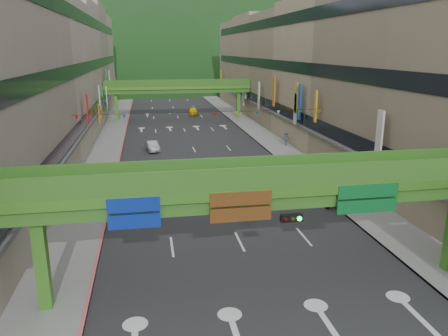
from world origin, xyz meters
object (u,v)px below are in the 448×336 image
object	(u,v)px
pedestrian_red	(329,167)
scooter_rider_mid	(234,197)
overpass_near	(287,200)
car_yellow	(193,111)
car_silver	(152,146)
scooter_rider_near	(245,207)

from	to	relation	value
pedestrian_red	scooter_rider_mid	bearing A→B (deg)	-149.81
overpass_near	pedestrian_red	world-z (taller)	overpass_near
car_yellow	pedestrian_red	bearing A→B (deg)	-74.22
scooter_rider_mid	car_silver	distance (m)	22.91
car_silver	pedestrian_red	bearing A→B (deg)	-48.46
car_silver	pedestrian_red	distance (m)	22.52
scooter_rider_near	scooter_rider_mid	world-z (taller)	scooter_rider_mid
car_yellow	pedestrian_red	distance (m)	45.21
scooter_rider_near	car_silver	bearing A→B (deg)	105.14
overpass_near	scooter_rider_near	bearing A→B (deg)	88.18
overpass_near	scooter_rider_near	distance (m)	11.53
scooter_rider_near	scooter_rider_mid	bearing A→B (deg)	101.97
pedestrian_red	overpass_near	bearing A→B (deg)	-123.20
overpass_near	pedestrian_red	bearing A→B (deg)	61.24
scooter_rider_near	car_silver	xyz separation A→B (m)	(-6.52, 24.08, -0.26)
scooter_rider_near	car_silver	world-z (taller)	scooter_rider_near
overpass_near	car_silver	size ratio (longest dim) A/B	7.39
overpass_near	pedestrian_red	xyz separation A→B (m)	(11.27, 20.53, -4.27)
scooter_rider_near	overpass_near	bearing A→B (deg)	-91.82
scooter_rider_mid	overpass_near	bearing A→B (deg)	-89.62
car_yellow	overpass_near	bearing A→B (deg)	-87.74
scooter_rider_near	car_yellow	bearing A→B (deg)	88.03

